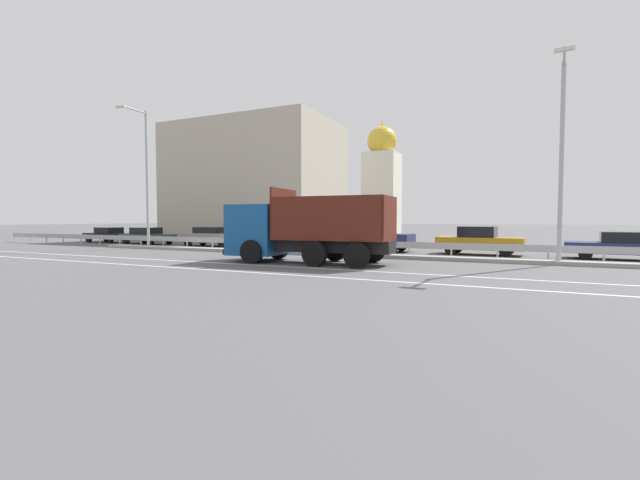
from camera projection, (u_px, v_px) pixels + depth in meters
The scene contains 18 objects.
ground_plane at pixel (304, 260), 20.43m from camera, with size 320.00×320.00×0.00m, color #565659.
lane_strip_0 at pixel (291, 267), 17.34m from camera, with size 59.38×0.16×0.01m, color silver.
lane_strip_1 at pixel (261, 273), 15.38m from camera, with size 59.38×0.16×0.01m, color silver.
median_island at pixel (327, 254), 22.89m from camera, with size 32.66×1.10×0.18m, color gray.
median_guardrail at pixel (333, 244), 23.59m from camera, with size 59.38×0.09×0.78m.
dump_truck at pixel (289, 233), 19.31m from camera, with size 7.57×3.09×3.32m.
median_road_sign at pixel (283, 233), 24.02m from camera, with size 0.65×0.16×2.30m.
street_lamp_0 at pixel (145, 173), 27.83m from camera, with size 0.71×2.31×8.98m.
street_lamp_1 at pixel (562, 152), 17.81m from camera, with size 0.71×2.34×8.51m.
parked_car_0 at pixel (108, 235), 35.82m from camera, with size 4.09×1.89×1.26m.
parked_car_1 at pixel (147, 236), 33.30m from camera, with size 4.78×2.18×1.31m.
parked_car_2 at pixel (212, 236), 30.57m from camera, with size 4.76×2.14×1.39m.
parked_car_3 at pixel (287, 239), 27.75m from camera, with size 4.47×2.00×1.25m.
parked_car_4 at pixel (374, 238), 25.96m from camera, with size 4.70×2.09×1.62m.
parked_car_5 at pixel (479, 241), 23.31m from camera, with size 4.56×2.22×1.55m.
parked_car_6 at pixel (622, 246), 20.34m from camera, with size 4.86×2.26×1.34m.
background_building_0 at pixel (255, 183), 40.07m from camera, with size 14.91×9.72×10.68m, color #B7AD99.
church_tower at pixel (382, 183), 47.00m from camera, with size 3.60×3.60×12.98m.
Camera 1 is at (9.40, -18.07, 1.93)m, focal length 24.00 mm.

